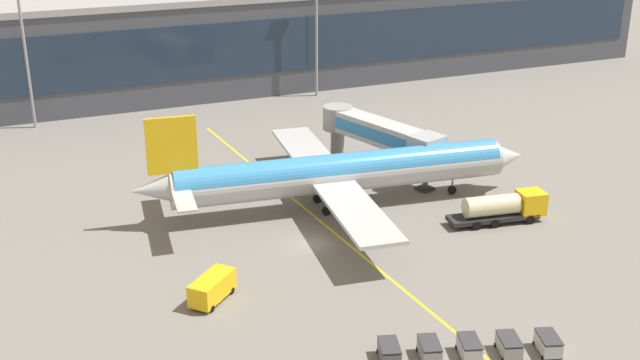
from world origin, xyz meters
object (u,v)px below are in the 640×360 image
Objects in this scene: baggage_cart_3 at (509,345)px; baggage_cart_4 at (548,343)px; crew_van at (213,287)px; baggage_cart_2 at (469,348)px; baggage_cart_0 at (389,352)px; baggage_cart_1 at (429,350)px; main_airliner at (339,173)px; fuel_tanker at (503,207)px.

baggage_cart_3 is 3.20m from baggage_cart_4.
baggage_cart_2 is at bearing -45.52° from crew_van.
baggage_cart_0 is 6.40m from baggage_cart_2.
baggage_cart_0 and baggage_cart_1 have the same top height.
baggage_cart_1 is at bearing -49.73° from crew_van.
baggage_cart_3 is at bearing -42.23° from crew_van.
baggage_cart_1 is at bearing 162.27° from baggage_cart_3.
crew_van is (-18.91, -14.74, -2.85)m from main_airliner.
fuel_tanker is 3.69× the size of baggage_cart_2.
baggage_cart_4 is at bearing -39.60° from crew_van.
baggage_cart_3 is at bearing -89.44° from main_airliner.
baggage_cart_2 is (-17.41, -20.47, -0.96)m from fuel_tanker.
baggage_cart_3 is at bearing -17.73° from baggage_cart_2.
baggage_cart_3 is at bearing -17.73° from baggage_cart_0.
fuel_tanker is at bearing 38.24° from baggage_cart_0.
baggage_cart_2 is at bearing 162.27° from baggage_cart_3.
main_airliner reaches higher than baggage_cart_2.
baggage_cart_0 is 1.00× the size of baggage_cart_4.
main_airliner is at bearing 73.21° from baggage_cart_0.
baggage_cart_4 is (9.14, -2.92, 0.00)m from baggage_cart_1.
main_airliner is 30.97m from baggage_cart_1.
crew_van is (-33.59, -4.00, -0.43)m from fuel_tanker.
main_airliner is at bearing 90.56° from baggage_cart_3.
main_airliner is at bearing 85.00° from baggage_cart_2.
baggage_cart_2 is at bearing -130.38° from fuel_tanker.
baggage_cart_0 and baggage_cart_2 have the same top height.
baggage_cart_1 is at bearing 162.27° from baggage_cart_4.
baggage_cart_0 and baggage_cart_3 have the same top height.
crew_van reaches higher than baggage_cart_0.
baggage_cart_0 is 3.20m from baggage_cart_1.
crew_van is 28.92m from baggage_cart_4.
main_airliner is 4.14× the size of fuel_tanker.
baggage_cart_3 is (19.23, -17.45, -0.53)m from crew_van.
main_airliner is at bearing 95.79° from baggage_cart_4.
fuel_tanker reaches higher than crew_van.
baggage_cart_2 is 3.20m from baggage_cart_3.
baggage_cart_1 is (-5.78, -30.24, -3.38)m from main_airliner.
baggage_cart_1 is (13.13, -15.50, -0.53)m from crew_van.
fuel_tanker reaches higher than baggage_cart_3.
baggage_cart_0 is 1.00× the size of baggage_cart_3.
baggage_cart_0 is at bearing -141.76° from fuel_tanker.
fuel_tanker is 33.83m from crew_van.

